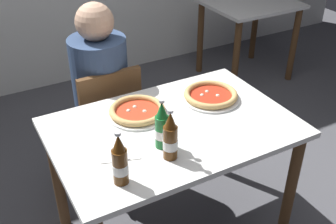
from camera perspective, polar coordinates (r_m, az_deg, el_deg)
The scene contains 10 objects.
dining_table_main at distance 2.09m, azimuth 0.66°, elevation -4.45°, with size 1.20×0.80×0.75m.
chair_behind_table at distance 2.60m, azimuth -8.54°, elevation -0.94°, with size 0.40×0.40×0.85m.
diner_seated at distance 2.59m, azimuth -9.14°, elevation 1.49°, with size 0.34×0.34×1.21m.
dining_table_background at distance 4.01m, azimuth 11.17°, elevation 12.72°, with size 0.80×0.70×0.75m.
pizza_margherita_near at distance 2.25m, azimuth 5.96°, elevation 2.30°, with size 0.32×0.32×0.04m.
pizza_marinara_far at distance 2.11m, azimuth -4.30°, elevation 0.11°, with size 0.31×0.31×0.04m.
beer_bottle_left at distance 1.64m, azimuth -6.72°, elevation -6.92°, with size 0.07×0.07×0.25m.
beer_bottle_center at distance 1.83m, azimuth -0.85°, elevation -2.15°, with size 0.07×0.07×0.25m.
beer_bottle_right at distance 1.76m, azimuth 0.33°, elevation -3.65°, with size 0.07×0.07×0.25m.
napkin_with_cutlery at distance 1.88m, azimuth -6.85°, elevation -5.13°, with size 0.23×0.23×0.01m.
Camera 1 is at (-0.83, -1.46, 1.88)m, focal length 43.72 mm.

